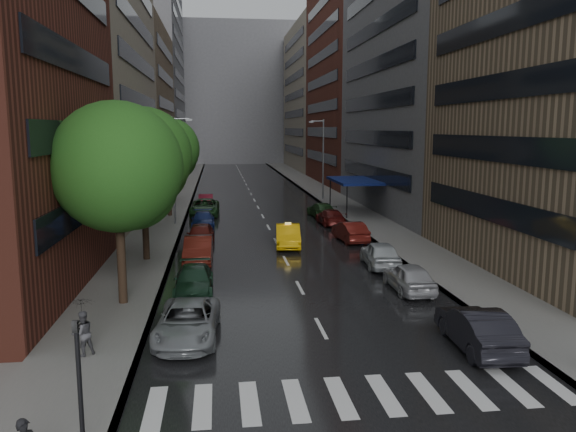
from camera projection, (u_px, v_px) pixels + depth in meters
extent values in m
plane|color=gray|center=(342.00, 369.00, 19.28)|extent=(220.00, 220.00, 0.00)
cube|color=black|center=(252.00, 196.00, 68.28)|extent=(14.00, 140.00, 0.01)
cube|color=gray|center=(177.00, 196.00, 67.16)|extent=(4.00, 140.00, 0.15)
cube|color=gray|center=(325.00, 194.00, 69.38)|extent=(4.00, 140.00, 0.15)
cube|color=silver|center=(155.00, 408.00, 16.56)|extent=(0.55, 2.80, 0.01)
cube|color=silver|center=(203.00, 405.00, 16.74)|extent=(0.55, 2.80, 0.01)
cube|color=silver|center=(250.00, 402.00, 16.91)|extent=(0.55, 2.80, 0.01)
cube|color=silver|center=(295.00, 400.00, 17.08)|extent=(0.55, 2.80, 0.01)
cube|color=silver|center=(340.00, 397.00, 17.25)|extent=(0.55, 2.80, 0.01)
cube|color=silver|center=(385.00, 394.00, 17.42)|extent=(0.55, 2.80, 0.01)
cube|color=silver|center=(428.00, 392.00, 17.60)|extent=(0.55, 2.80, 0.01)
cube|color=silver|center=(470.00, 389.00, 17.77)|extent=(0.55, 2.80, 0.01)
cube|color=silver|center=(512.00, 387.00, 17.94)|extent=(0.55, 2.80, 0.01)
cube|color=silver|center=(553.00, 384.00, 18.11)|extent=(0.55, 2.80, 0.01)
cube|color=gray|center=(92.00, 28.00, 50.07)|extent=(8.00, 28.00, 34.00)
cube|color=#937A5B|center=(138.00, 108.00, 78.45)|extent=(8.00, 28.00, 22.00)
cube|color=slate|center=(158.00, 70.00, 106.61)|extent=(8.00, 32.00, 38.00)
cube|color=#937A5B|center=(568.00, 2.00, 30.55)|extent=(8.00, 20.00, 30.00)
cube|color=slate|center=(414.00, 88.00, 54.54)|extent=(8.00, 28.00, 24.00)
cube|color=maroon|center=(349.00, 59.00, 81.05)|extent=(8.00, 28.00, 36.00)
cube|color=gray|center=(313.00, 98.00, 111.08)|extent=(8.00, 32.00, 28.00)
cube|color=slate|center=(234.00, 94.00, 132.44)|extent=(40.00, 14.00, 32.00)
cylinder|color=#382619|center=(121.00, 251.00, 25.77)|extent=(0.40, 0.40, 5.18)
sphere|color=#1E5116|center=(117.00, 167.00, 25.16)|extent=(5.92, 5.92, 5.92)
cylinder|color=#382619|center=(145.00, 220.00, 34.46)|extent=(0.40, 0.40, 5.21)
sphere|color=#1E5116|center=(143.00, 156.00, 33.85)|extent=(5.96, 5.96, 5.96)
cylinder|color=#382619|center=(169.00, 190.00, 51.79)|extent=(0.40, 0.40, 5.05)
sphere|color=#1E5116|center=(168.00, 149.00, 51.21)|extent=(5.77, 5.77, 5.77)
imported|color=#EAAB0C|center=(288.00, 236.00, 39.05)|extent=(2.08, 4.84, 1.55)
imported|color=gray|center=(188.00, 322.00, 21.93)|extent=(2.63, 5.19, 1.41)
imported|color=#183523|center=(194.00, 281.00, 27.93)|extent=(1.90, 4.64, 1.35)
imported|color=#511710|center=(198.00, 250.00, 34.44)|extent=(1.73, 4.85, 1.59)
imported|color=#4C140F|center=(201.00, 235.00, 39.38)|extent=(2.00, 4.62, 1.55)
imported|color=#101C4D|center=(203.00, 220.00, 46.32)|extent=(1.96, 4.64, 1.34)
imported|color=#1C3E1D|center=(205.00, 207.00, 52.85)|extent=(2.83, 5.76, 1.57)
imported|color=#55111C|center=(206.00, 201.00, 58.08)|extent=(1.52, 4.24, 1.39)
imported|color=black|center=(477.00, 328.00, 20.96)|extent=(1.92, 4.90, 1.59)
imported|color=#A8A8AE|center=(409.00, 277.00, 28.38)|extent=(1.76, 4.34, 1.48)
imported|color=#B3BABE|center=(380.00, 254.00, 33.39)|extent=(2.18, 4.72, 1.56)
imported|color=#571511|center=(350.00, 231.00, 40.92)|extent=(1.97, 4.60, 1.47)
imported|color=#581311|center=(330.00, 217.00, 47.99)|extent=(2.03, 4.65, 1.33)
imported|color=#1F3F1C|center=(321.00, 210.00, 52.24)|extent=(2.31, 4.76, 1.33)
imported|color=#4B4B50|center=(83.00, 333.00, 19.95)|extent=(1.01, 0.98, 1.64)
imported|color=black|center=(81.00, 311.00, 19.82)|extent=(0.96, 0.98, 0.88)
cylinder|color=black|center=(80.00, 392.00, 13.84)|extent=(0.12, 0.12, 3.20)
imported|color=black|center=(77.00, 338.00, 13.63)|extent=(0.18, 0.15, 0.90)
cylinder|color=gray|center=(173.00, 171.00, 47.00)|extent=(0.18, 0.18, 9.00)
cube|color=gray|center=(189.00, 120.00, 46.52)|extent=(0.50, 0.22, 0.16)
cylinder|color=gray|center=(323.00, 159.00, 63.62)|extent=(0.18, 0.18, 9.00)
cube|color=gray|center=(311.00, 122.00, 62.79)|extent=(0.50, 0.22, 0.16)
cube|color=navy|center=(354.00, 181.00, 54.20)|extent=(4.00, 8.00, 0.25)
cylinder|color=black|center=(347.00, 201.00, 50.51)|extent=(0.12, 0.12, 3.00)
cylinder|color=black|center=(330.00, 192.00, 57.96)|extent=(0.12, 0.12, 3.00)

